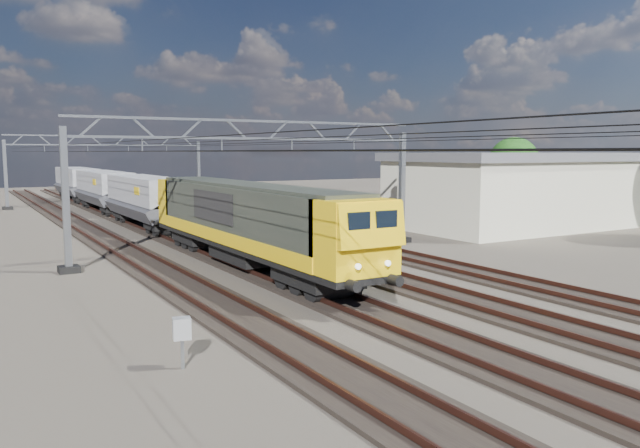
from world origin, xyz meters
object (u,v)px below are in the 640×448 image
hopper_wagon_lead (146,197)px  hopper_wagon_mid (104,188)px  trackside_cabinet (182,330)px  hopper_wagon_third (77,181)px  catenary_gantry_mid (258,182)px  industrial_shed (520,189)px  catenary_gantry_far (109,167)px  tree_far (518,165)px  locomotive (247,219)px

hopper_wagon_lead → hopper_wagon_mid: same height
trackside_cabinet → hopper_wagon_lead: bearing=88.6°
hopper_wagon_lead → trackside_cabinet: bearing=-103.4°
hopper_wagon_mid → hopper_wagon_third: same height
catenary_gantry_mid → hopper_wagon_third: bearing=92.7°
hopper_wagon_lead → trackside_cabinet: 30.45m
hopper_wagon_third → industrial_shed: size_ratio=0.70×
catenary_gantry_far → hopper_wagon_lead: (-2.00, -21.35, -1.67)m
catenary_gantry_mid → hopper_wagon_lead: size_ratio=1.53×
hopper_wagon_third → tree_far: size_ratio=1.92×
locomotive → hopper_wagon_third: size_ratio=1.62×
locomotive → trackside_cabinet: locomotive is taller
catenary_gantry_far → trackside_cabinet: catenary_gantry_far is taller
catenary_gantry_mid → hopper_wagon_third: catenary_gantry_mid is taller
catenary_gantry_far → hopper_wagon_mid: catenary_gantry_far is taller
hopper_wagon_lead → locomotive: bearing=-90.0°
locomotive → hopper_wagon_lead: (-0.00, 17.70, -0.09)m
industrial_shed → tree_far: size_ratio=2.74×
hopper_wagon_third → trackside_cabinet: (-7.07, -57.99, -1.22)m
hopper_wagon_mid → tree_far: (32.32, -19.06, 2.08)m
locomotive → trackside_cabinet: (-7.07, -11.90, -1.31)m
trackside_cabinet → industrial_shed: (31.07, 16.95, 1.71)m
hopper_wagon_lead → tree_far: (32.32, -4.86, 2.08)m
catenary_gantry_mid → tree_far: catenary_gantry_mid is taller
hopper_wagon_mid → industrial_shed: industrial_shed is taller
industrial_shed → locomotive: bearing=-168.1°
catenary_gantry_mid → industrial_shed: catenary_gantry_mid is taller
locomotive → industrial_shed: size_ratio=1.13×
catenary_gantry_mid → industrial_shed: bearing=5.2°
hopper_wagon_third → hopper_wagon_mid: bearing=-90.0°
catenary_gantry_mid → hopper_wagon_third: (-2.00, 43.05, -1.67)m
industrial_shed → hopper_wagon_third: bearing=120.3°
catenary_gantry_mid → hopper_wagon_mid: bearing=94.0°
industrial_shed → tree_far: 11.50m
locomotive → hopper_wagon_third: bearing=90.0°
hopper_wagon_lead → hopper_wagon_mid: (0.00, 14.20, 0.00)m
trackside_cabinet → tree_far: bearing=44.2°
locomotive → tree_far: 34.83m
catenary_gantry_far → hopper_wagon_third: catenary_gantry_far is taller
trackside_cabinet → tree_far: (39.39, 24.74, 3.30)m
catenary_gantry_mid → locomotive: size_ratio=0.94×
hopper_wagon_mid → tree_far: size_ratio=1.92×
catenary_gantry_mid → catenary_gantry_far: 36.00m
locomotive → catenary_gantry_far: bearing=87.1°
hopper_wagon_mid → hopper_wagon_third: size_ratio=1.00×
catenary_gantry_far → tree_far: catenary_gantry_far is taller
catenary_gantry_mid → trackside_cabinet: bearing=-121.3°
catenary_gantry_far → industrial_shed: size_ratio=1.07×
catenary_gantry_far → hopper_wagon_third: 7.51m
hopper_wagon_lead → industrial_shed: industrial_shed is taller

